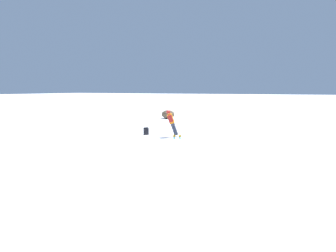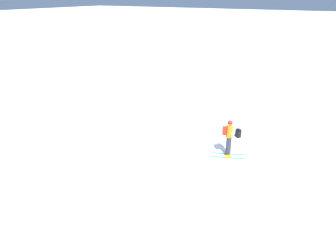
{
  "view_description": "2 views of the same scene",
  "coord_description": "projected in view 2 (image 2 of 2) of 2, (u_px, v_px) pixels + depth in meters",
  "views": [
    {
      "loc": [
        -7.53,
        15.4,
        3.06
      ],
      "look_at": [
        -1.17,
        1.56,
        0.91
      ],
      "focal_mm": 28.0,
      "sensor_mm": 36.0,
      "label": 1
    },
    {
      "loc": [
        -12.38,
        -2.99,
        7.37
      ],
      "look_at": [
        -0.86,
        3.67,
        0.68
      ],
      "focal_mm": 28.0,
      "sensor_mm": 36.0,
      "label": 2
    }
  ],
  "objects": [
    {
      "name": "spare_backpack",
      "position": [
        238.0,
        133.0,
        15.04
      ],
      "size": [
        0.36,
        0.37,
        0.5
      ],
      "rotation": [
        0.0,
        0.0,
        0.92
      ],
      "color": "black",
      "rests_on": "ground"
    },
    {
      "name": "skier",
      "position": [
        229.0,
        136.0,
        13.24
      ],
      "size": [
        1.35,
        1.76,
        1.79
      ],
      "rotation": [
        0.0,
        0.0,
        0.4
      ],
      "color": "#1E7AC6",
      "rests_on": "ground"
    },
    {
      "name": "ground_plane",
      "position": [
        234.0,
        146.0,
        14.22
      ],
      "size": [
        300.0,
        300.0,
        0.0
      ],
      "primitive_type": "plane",
      "color": "white"
    }
  ]
}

